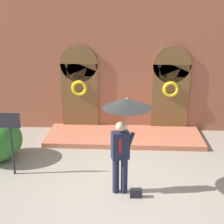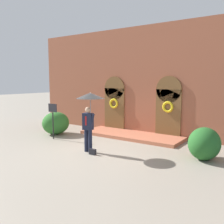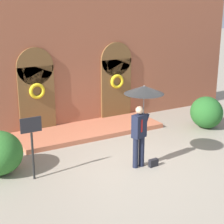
{
  "view_description": "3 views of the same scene",
  "coord_description": "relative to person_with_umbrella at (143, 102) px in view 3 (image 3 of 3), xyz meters",
  "views": [
    {
      "loc": [
        0.11,
        -6.75,
        4.21
      ],
      "look_at": [
        -0.33,
        1.57,
        1.44
      ],
      "focal_mm": 50.0,
      "sensor_mm": 36.0,
      "label": 1
    },
    {
      "loc": [
        6.27,
        -7.62,
        2.84
      ],
      "look_at": [
        -0.32,
        1.83,
        1.37
      ],
      "focal_mm": 40.0,
      "sensor_mm": 36.0,
      "label": 2
    },
    {
      "loc": [
        -5.5,
        -8.39,
        4.62
      ],
      "look_at": [
        0.1,
        1.57,
        1.14
      ],
      "focal_mm": 60.0,
      "sensor_mm": 36.0,
      "label": 3
    }
  ],
  "objects": [
    {
      "name": "ground_plane",
      "position": [
        -0.06,
        0.22,
        -1.91
      ],
      "size": [
        80.0,
        80.0,
        0.0
      ],
      "primitive_type": "plane",
      "color": "gray"
    },
    {
      "name": "building_facade",
      "position": [
        -0.06,
        4.37,
        0.77
      ],
      "size": [
        14.0,
        2.3,
        5.6
      ],
      "color": "#9E563D",
      "rests_on": "ground"
    },
    {
      "name": "person_with_umbrella",
      "position": [
        0.0,
        0.0,
        0.0
      ],
      "size": [
        1.1,
        1.1,
        2.36
      ],
      "color": "#191E33",
      "rests_on": "ground"
    },
    {
      "name": "handbag",
      "position": [
        0.28,
        -0.2,
        -1.8
      ],
      "size": [
        0.29,
        0.13,
        0.22
      ],
      "primitive_type": "cube",
      "rotation": [
        0.0,
        0.0,
        0.05
      ],
      "color": "black",
      "rests_on": "ground"
    },
    {
      "name": "sign_post",
      "position": [
        -2.94,
        0.73,
        -0.75
      ],
      "size": [
        0.56,
        0.06,
        1.72
      ],
      "color": "black",
      "rests_on": "ground"
    },
    {
      "name": "shrub_right",
      "position": [
        3.95,
        1.62,
        -1.32
      ],
      "size": [
        1.13,
        1.27,
        1.18
      ],
      "primitive_type": "ellipsoid",
      "color": "#235B23",
      "rests_on": "ground"
    }
  ]
}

